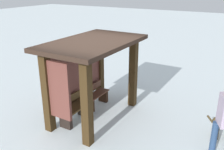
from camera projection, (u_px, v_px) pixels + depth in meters
ground_plane at (95, 116)px, 7.29m from camera, size 60.00×60.00×0.00m
bus_shelter at (88, 63)px, 6.74m from camera, size 3.00×1.82×2.24m
bench_left_inside at (74, 111)px, 6.90m from camera, size 0.97×0.42×0.73m
bench_center_inside at (96, 97)px, 7.77m from camera, size 0.97×0.35×0.70m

